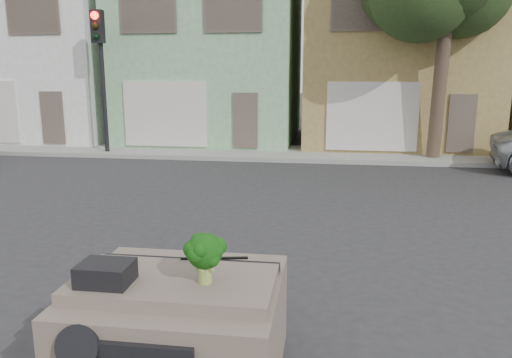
# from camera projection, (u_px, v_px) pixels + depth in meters

# --- Properties ---
(ground_plane) EXTENTS (120.00, 120.00, 0.00)m
(ground_plane) POSITION_uv_depth(u_px,v_px,m) (235.00, 264.00, 8.02)
(ground_plane) COLOR #303033
(ground_plane) RESTS_ON ground
(sidewalk) EXTENTS (40.00, 3.00, 0.15)m
(sidewalk) POSITION_uv_depth(u_px,v_px,m) (287.00, 153.00, 18.16)
(sidewalk) COLOR gray
(sidewalk) RESTS_ON ground
(townhouse_white) EXTENTS (7.20, 8.20, 7.55)m
(townhouse_white) POSITION_uv_depth(u_px,v_px,m) (55.00, 54.00, 22.75)
(townhouse_white) COLOR white
(townhouse_white) RESTS_ON ground
(townhouse_mint) EXTENTS (7.20, 8.20, 7.55)m
(townhouse_mint) POSITION_uv_depth(u_px,v_px,m) (216.00, 53.00, 21.71)
(townhouse_mint) COLOR #87B887
(townhouse_mint) RESTS_ON ground
(townhouse_tan) EXTENTS (7.20, 8.20, 7.55)m
(townhouse_tan) POSITION_uv_depth(u_px,v_px,m) (392.00, 52.00, 20.68)
(townhouse_tan) COLOR #9B844B
(townhouse_tan) RESTS_ON ground
(traffic_signal) EXTENTS (0.40, 0.40, 5.10)m
(traffic_signal) POSITION_uv_depth(u_px,v_px,m) (102.00, 84.00, 17.55)
(traffic_signal) COLOR black
(traffic_signal) RESTS_ON ground
(tree_near) EXTENTS (4.40, 4.00, 8.50)m
(tree_near) POSITION_uv_depth(u_px,v_px,m) (444.00, 31.00, 15.89)
(tree_near) COLOR #253B19
(tree_near) RESTS_ON ground
(car_dashboard) EXTENTS (2.00, 1.80, 1.12)m
(car_dashboard) POSITION_uv_depth(u_px,v_px,m) (180.00, 324.00, 5.00)
(car_dashboard) COLOR #726357
(car_dashboard) RESTS_ON ground
(instrument_hump) EXTENTS (0.48, 0.38, 0.20)m
(instrument_hump) POSITION_uv_depth(u_px,v_px,m) (106.00, 273.00, 4.60)
(instrument_hump) COLOR black
(instrument_hump) RESTS_ON car_dashboard
(wiper_arm) EXTENTS (0.69, 0.15, 0.02)m
(wiper_arm) POSITION_uv_depth(u_px,v_px,m) (214.00, 258.00, 5.20)
(wiper_arm) COLOR black
(wiper_arm) RESTS_ON car_dashboard
(broccoli) EXTENTS (0.56, 0.56, 0.48)m
(broccoli) POSITION_uv_depth(u_px,v_px,m) (205.00, 258.00, 4.58)
(broccoli) COLOR #0F3B0B
(broccoli) RESTS_ON car_dashboard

